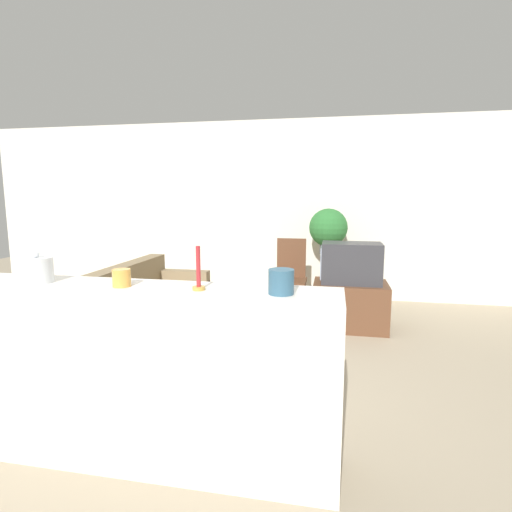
{
  "coord_description": "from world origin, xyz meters",
  "views": [
    {
      "loc": [
        1.22,
        -2.73,
        1.56
      ],
      "look_at": [
        0.32,
        1.9,
        0.85
      ],
      "focal_mm": 28.0,
      "sensor_mm": 36.0,
      "label": 1
    }
  ],
  "objects_px": {
    "wooden_chair": "(290,273)",
    "potted_plant": "(328,229)",
    "television": "(351,263)",
    "couch": "(149,308)",
    "decorative_bowl": "(37,270)"
  },
  "relations": [
    {
      "from": "television",
      "to": "decorative_bowl",
      "type": "distance_m",
      "value": 3.34
    },
    {
      "from": "television",
      "to": "potted_plant",
      "type": "height_order",
      "value": "potted_plant"
    },
    {
      "from": "couch",
      "to": "television",
      "type": "bearing_deg",
      "value": 15.32
    },
    {
      "from": "wooden_chair",
      "to": "potted_plant",
      "type": "distance_m",
      "value": 0.86
    },
    {
      "from": "wooden_chair",
      "to": "decorative_bowl",
      "type": "distance_m",
      "value": 3.51
    },
    {
      "from": "television",
      "to": "potted_plant",
      "type": "bearing_deg",
      "value": 106.12
    },
    {
      "from": "couch",
      "to": "wooden_chair",
      "type": "xyz_separation_m",
      "value": [
        1.5,
        1.19,
        0.24
      ]
    },
    {
      "from": "couch",
      "to": "wooden_chair",
      "type": "relative_size",
      "value": 1.8
    },
    {
      "from": "television",
      "to": "potted_plant",
      "type": "distance_m",
      "value": 1.07
    },
    {
      "from": "couch",
      "to": "potted_plant",
      "type": "relative_size",
      "value": 2.76
    },
    {
      "from": "decorative_bowl",
      "to": "wooden_chair",
      "type": "bearing_deg",
      "value": 70.19
    },
    {
      "from": "couch",
      "to": "decorative_bowl",
      "type": "distance_m",
      "value": 2.26
    },
    {
      "from": "television",
      "to": "couch",
      "type": "bearing_deg",
      "value": -164.68
    },
    {
      "from": "couch",
      "to": "television",
      "type": "distance_m",
      "value": 2.41
    },
    {
      "from": "potted_plant",
      "to": "decorative_bowl",
      "type": "relative_size",
      "value": 3.37
    }
  ]
}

